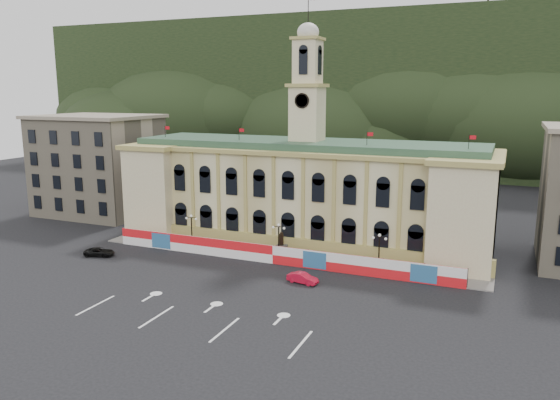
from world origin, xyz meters
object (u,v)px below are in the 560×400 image
at_px(statue, 281,249).
at_px(red_sedan, 303,278).
at_px(lamp_center, 279,238).
at_px(black_suv, 99,252).

relative_size(statue, red_sedan, 0.92).
height_order(statue, lamp_center, lamp_center).
relative_size(lamp_center, black_suv, 1.12).
xyz_separation_m(red_sedan, black_suv, (-30.47, -0.82, -0.05)).
bearing_deg(lamp_center, red_sedan, -49.93).
height_order(statue, black_suv, statue).
relative_size(statue, black_suv, 0.81).
xyz_separation_m(statue, lamp_center, (0.00, -1.00, 1.89)).
height_order(statue, red_sedan, statue).
bearing_deg(lamp_center, black_suv, -160.66).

